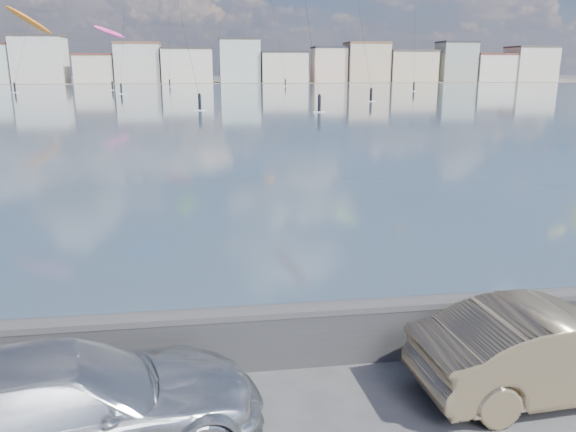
% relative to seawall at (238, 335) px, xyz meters
% --- Properties ---
extents(bay_water, '(500.00, 177.00, 0.00)m').
position_rel_seawall_xyz_m(bay_water, '(0.00, 88.80, -0.58)').
color(bay_water, '#2F4857').
rests_on(bay_water, ground).
extents(far_shore_strip, '(500.00, 60.00, 0.00)m').
position_rel_seawall_xyz_m(far_shore_strip, '(0.00, 197.30, -0.57)').
color(far_shore_strip, '#4C473D').
rests_on(far_shore_strip, ground).
extents(seawall, '(400.00, 0.36, 1.08)m').
position_rel_seawall_xyz_m(seawall, '(0.00, 0.00, 0.00)').
color(seawall, '#28282B').
rests_on(seawall, ground).
extents(far_buildings, '(240.79, 13.26, 14.60)m').
position_rel_seawall_xyz_m(far_buildings, '(1.31, 183.30, 5.44)').
color(far_buildings, beige).
rests_on(far_buildings, ground).
extents(car_silver, '(5.38, 3.11, 1.47)m').
position_rel_seawall_xyz_m(car_silver, '(-2.28, -1.94, 0.15)').
color(car_silver, silver).
rests_on(car_silver, ground).
extents(car_champagne, '(4.30, 1.75, 1.39)m').
position_rel_seawall_xyz_m(car_champagne, '(4.63, -1.36, 0.11)').
color(car_champagne, tan).
rests_on(car_champagne, ground).
extents(kitesurfer_8, '(9.43, 17.72, 17.62)m').
position_rel_seawall_xyz_m(kitesurfer_8, '(-37.33, 124.90, 13.85)').
color(kitesurfer_8, orange).
rests_on(kitesurfer_8, ground).
extents(kitesurfer_12, '(8.08, 19.96, 15.07)m').
position_rel_seawall_xyz_m(kitesurfer_12, '(-22.61, 136.52, 12.31)').
color(kitesurfer_12, '#E5338C').
rests_on(kitesurfer_12, ground).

